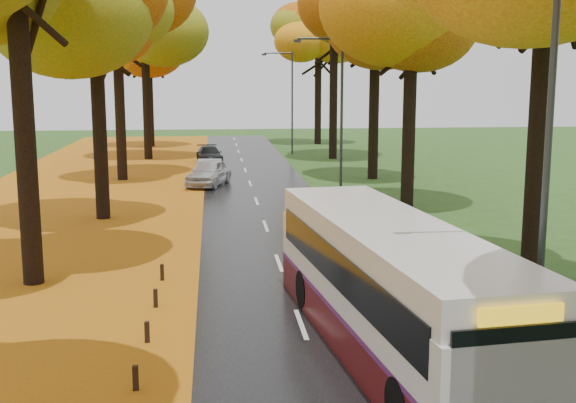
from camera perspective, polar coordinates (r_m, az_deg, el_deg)
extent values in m
cube|color=black|center=(30.69, -1.93, -1.60)|extent=(6.50, 90.00, 0.04)
cube|color=silver|center=(30.69, -1.93, -1.55)|extent=(0.12, 90.00, 0.01)
cube|color=#91500D|center=(31.39, -18.56, -1.87)|extent=(12.00, 90.00, 0.02)
cube|color=#BE7013|center=(30.63, -7.63, -1.66)|extent=(0.90, 90.00, 0.01)
cylinder|color=black|center=(22.22, -20.10, 5.29)|extent=(0.60, 0.60, 9.15)
cylinder|color=black|center=(31.94, -14.67, 5.75)|extent=(0.60, 0.60, 8.00)
ellipsoid|color=yellow|center=(32.00, -15.08, 14.71)|extent=(9.20, 9.20, 7.18)
cylinder|color=black|center=(43.88, -13.14, 7.22)|extent=(0.60, 0.60, 8.58)
ellipsoid|color=yellow|center=(43.98, -13.43, 14.21)|extent=(8.00, 8.00, 6.24)
cylinder|color=black|center=(54.74, -11.12, 8.07)|extent=(0.60, 0.60, 9.15)
ellipsoid|color=yellow|center=(54.87, -11.32, 14.05)|extent=(9.20, 9.20, 7.18)
cylinder|color=black|center=(64.76, -10.86, 7.82)|extent=(0.60, 0.60, 8.00)
ellipsoid|color=yellow|center=(64.79, -11.01, 12.24)|extent=(8.00, 8.00, 6.24)
cylinder|color=black|center=(22.70, 19.17, 5.51)|extent=(0.60, 0.60, 9.22)
cylinder|color=black|center=(33.79, 9.55, 6.30)|extent=(0.60, 0.60, 8.19)
ellipsoid|color=orange|center=(33.87, 9.80, 14.98)|extent=(9.20, 9.20, 7.18)
cylinder|color=black|center=(43.61, 6.81, 7.48)|extent=(0.60, 0.60, 8.70)
ellipsoid|color=orange|center=(43.73, 6.95, 14.62)|extent=(8.20, 8.20, 6.40)
cylinder|color=black|center=(54.28, 3.61, 8.26)|extent=(0.60, 0.60, 9.22)
ellipsoid|color=orange|center=(54.42, 3.67, 14.33)|extent=(9.20, 9.20, 7.18)
cylinder|color=black|center=(66.24, 2.38, 8.11)|extent=(0.60, 0.60, 8.19)
ellipsoid|color=orange|center=(66.28, 2.41, 12.54)|extent=(8.20, 8.20, 6.40)
cube|color=black|center=(14.90, -11.96, -13.51)|extent=(0.11, 0.11, 0.52)
cube|color=black|center=(17.31, -11.07, -10.11)|extent=(0.11, 0.11, 0.52)
cube|color=black|center=(19.76, -10.42, -7.55)|extent=(0.11, 0.11, 0.52)
cube|color=black|center=(22.25, -9.92, -5.55)|extent=(0.11, 0.11, 0.52)
cylinder|color=#333538|center=(14.61, 19.68, 0.95)|extent=(0.14, 0.14, 8.00)
cylinder|color=#333538|center=(35.63, 4.25, 6.43)|extent=(0.14, 0.14, 8.00)
cylinder|color=#333538|center=(35.44, 2.54, 12.74)|extent=(2.20, 0.11, 0.11)
cube|color=#333538|center=(35.28, 0.73, 12.57)|extent=(0.35, 0.18, 0.14)
cylinder|color=#333538|center=(57.39, 0.33, 7.75)|extent=(0.14, 0.14, 8.00)
cylinder|color=#333538|center=(57.27, -0.78, 11.65)|extent=(2.20, 0.11, 0.11)
cube|color=#333538|center=(57.18, -1.90, 11.53)|extent=(0.35, 0.18, 0.14)
cube|color=#4E0C11|center=(16.64, 7.92, -10.00)|extent=(3.71, 11.21, 0.90)
cube|color=white|center=(16.30, 8.02, -6.36)|extent=(3.71, 11.21, 1.30)
cube|color=white|center=(16.05, 8.10, -2.93)|extent=(3.63, 10.98, 0.70)
cube|color=#591C63|center=(16.48, 7.97, -8.37)|extent=(3.73, 11.23, 0.12)
cube|color=black|center=(16.20, 8.05, -5.00)|extent=(3.64, 10.33, 0.85)
cube|color=black|center=(11.56, 17.71, -12.62)|extent=(2.19, 0.30, 1.40)
cube|color=yellow|center=(11.27, 17.94, -8.52)|extent=(1.37, 0.21, 0.28)
cylinder|color=black|center=(13.95, 17.94, -14.21)|extent=(0.39, 1.02, 1.00)
cylinder|color=black|center=(19.31, 1.34, -6.93)|extent=(0.39, 1.02, 1.00)
cylinder|color=black|center=(19.94, 7.70, -6.47)|extent=(0.39, 1.02, 1.00)
imported|color=silver|center=(40.85, -6.28, 2.29)|extent=(2.94, 4.63, 1.47)
imported|color=gray|center=(42.27, -6.27, 2.42)|extent=(1.71, 4.01, 1.29)
imported|color=black|center=(51.63, -6.23, 3.71)|extent=(2.05, 4.20, 1.18)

